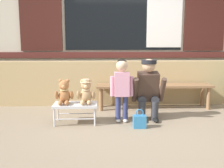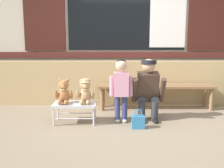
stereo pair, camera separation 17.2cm
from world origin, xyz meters
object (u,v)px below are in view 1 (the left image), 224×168
at_px(child_standing, 122,83).
at_px(adult_crouching, 148,89).
at_px(teddy_bear_plain, 64,93).
at_px(handbag_on_ground, 139,121).
at_px(wooden_bench_long, 154,88).
at_px(small_display_bench, 75,106).
at_px(teddy_bear_with_hat, 86,92).

height_order(child_standing, adult_crouching, child_standing).
distance_m(child_standing, adult_crouching, 0.46).
relative_size(teddy_bear_plain, handbag_on_ground, 1.34).
xyz_separation_m(teddy_bear_plain, handbag_on_ground, (1.08, -0.26, -0.37)).
bearing_deg(teddy_bear_plain, wooden_bench_long, 29.26).
relative_size(small_display_bench, teddy_bear_with_hat, 1.76).
distance_m(wooden_bench_long, small_display_bench, 1.60).
distance_m(small_display_bench, teddy_bear_plain, 0.25).
bearing_deg(teddy_bear_with_hat, small_display_bench, -179.23).
bearing_deg(wooden_bench_long, child_standing, -129.11).
xyz_separation_m(wooden_bench_long, handbag_on_ground, (-0.43, -1.11, -0.28)).
bearing_deg(wooden_bench_long, adult_crouching, -108.86).
bearing_deg(child_standing, wooden_bench_long, 50.89).
bearing_deg(child_standing, teddy_bear_plain, -177.64).
bearing_deg(handbag_on_ground, adult_crouching, 65.03).
distance_m(teddy_bear_plain, handbag_on_ground, 1.17).
bearing_deg(child_standing, handbag_on_ground, -52.20).
bearing_deg(small_display_bench, teddy_bear_plain, 179.49).
distance_m(small_display_bench, handbag_on_ground, 0.97).
height_order(wooden_bench_long, teddy_bear_with_hat, teddy_bear_with_hat).
height_order(child_standing, handbag_on_ground, child_standing).
xyz_separation_m(small_display_bench, adult_crouching, (1.12, 0.17, 0.21)).
height_order(teddy_bear_plain, handbag_on_ground, teddy_bear_plain).
height_order(small_display_bench, teddy_bear_with_hat, teddy_bear_with_hat).
bearing_deg(wooden_bench_long, teddy_bear_plain, -150.74).
distance_m(teddy_bear_plain, adult_crouching, 1.29).
distance_m(wooden_bench_long, teddy_bear_with_hat, 1.47).
distance_m(wooden_bench_long, handbag_on_ground, 1.22).
bearing_deg(child_standing, small_display_bench, -176.98).
distance_m(teddy_bear_plain, child_standing, 0.86).
relative_size(wooden_bench_long, teddy_bear_plain, 5.78).
xyz_separation_m(small_display_bench, teddy_bear_with_hat, (0.16, 0.00, 0.21)).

